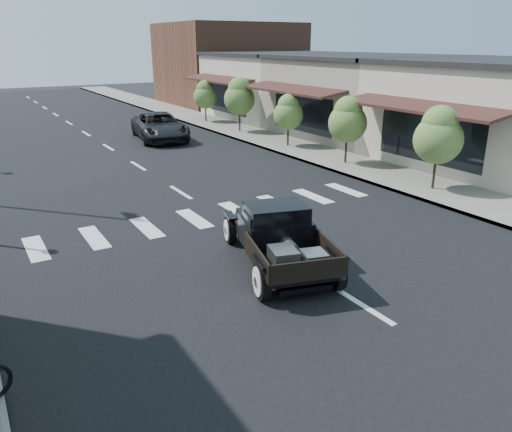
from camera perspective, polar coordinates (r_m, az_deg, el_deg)
ground at (r=13.39m, az=3.20°, el=-4.72°), size 120.00×120.00×0.00m
road at (r=26.58m, az=-15.37°, el=6.82°), size 14.00×80.00×0.02m
road_markings at (r=21.93m, az=-11.66°, el=4.53°), size 12.00×60.00×0.06m
sidewalk_right at (r=29.93m, az=0.55°, el=8.97°), size 3.00×80.00×0.15m
storefront_near at (r=26.26m, az=26.50°, el=10.34°), size 10.00×9.00×4.50m
storefront_mid at (r=32.00m, az=12.76°, el=13.12°), size 10.00×9.00×4.50m
storefront_far at (r=38.99m, az=3.40°, el=14.58°), size 10.00×9.00×4.50m
far_building_right at (r=47.72m, az=-3.13°, el=16.95°), size 11.00×10.00×7.00m
small_tree_a at (r=19.90m, az=19.98°, el=7.18°), size 1.81×1.81×3.01m
small_tree_b at (r=23.35m, az=10.36°, el=9.53°), size 1.74×1.74×2.91m
small_tree_c at (r=27.03m, az=3.70°, el=10.79°), size 1.57×1.57×2.62m
small_tree_d at (r=31.46m, az=-1.90°, el=12.50°), size 1.89×1.89×3.15m
small_tree_e at (r=35.77m, az=-5.80°, el=12.88°), size 1.62×1.62×2.70m
hotrod_pickup at (r=12.61m, az=2.56°, el=-2.30°), size 3.35×5.06×1.61m
second_car at (r=29.97m, az=-10.95°, el=9.99°), size 3.36×5.87×1.54m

